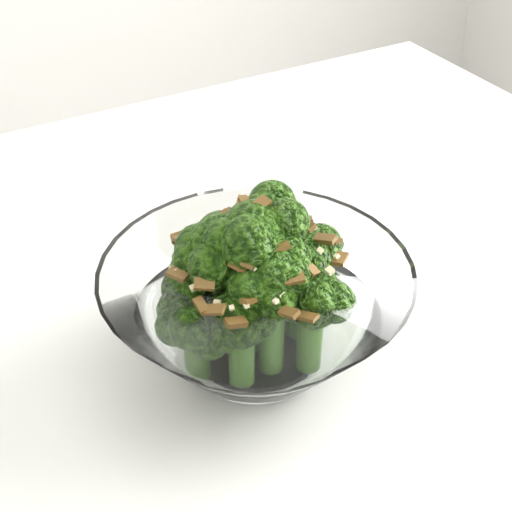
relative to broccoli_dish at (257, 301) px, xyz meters
name	(u,v)px	position (x,y,z in m)	size (l,w,h in m)	color
broccoli_dish	(257,301)	(0.00, 0.00, 0.00)	(0.19, 0.19, 0.12)	white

